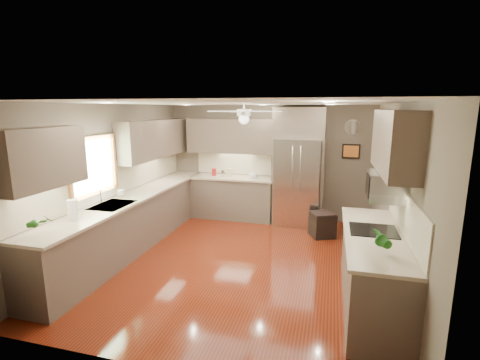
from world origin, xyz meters
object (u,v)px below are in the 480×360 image
at_px(soap_bottle, 122,192).
at_px(refrigerator, 298,169).
at_px(potted_plant_right, 382,239).
at_px(paper_towel, 72,211).
at_px(microwave, 385,186).
at_px(stool, 322,224).
at_px(canister_b, 223,173).
at_px(potted_plant_left, 42,222).
at_px(canister_c, 230,172).
at_px(canister_a, 214,172).
at_px(bowl, 253,177).

bearing_deg(soap_bottle, refrigerator, 38.25).
bearing_deg(potted_plant_right, paper_towel, 178.63).
relative_size(microwave, stool, 1.00).
bearing_deg(canister_b, potted_plant_right, -51.38).
height_order(soap_bottle, refrigerator, refrigerator).
xyz_separation_m(potted_plant_left, paper_towel, (-0.03, 0.55, -0.02)).
bearing_deg(canister_c, canister_a, 177.05).
distance_m(potted_plant_left, refrigerator, 4.81).
bearing_deg(paper_towel, canister_a, 77.49).
bearing_deg(potted_plant_left, bowl, 67.54).
xyz_separation_m(soap_bottle, bowl, (1.80, 2.19, -0.06)).
xyz_separation_m(microwave, paper_towel, (-3.99, -0.77, -0.40)).
bearing_deg(refrigerator, stool, -50.15).
relative_size(canister_b, stool, 0.26).
height_order(soap_bottle, paper_towel, paper_towel).
relative_size(canister_b, potted_plant_right, 0.46).
xyz_separation_m(soap_bottle, potted_plant_left, (0.13, -1.84, 0.07)).
bearing_deg(potted_plant_left, canister_b, 76.41).
distance_m(bowl, paper_towel, 3.88).
distance_m(canister_a, paper_towel, 3.63).
bearing_deg(microwave, potted_plant_right, -97.65).
bearing_deg(potted_plant_left, soap_bottle, 94.11).
xyz_separation_m(potted_plant_left, stool, (3.20, 3.35, -0.86)).
distance_m(soap_bottle, refrigerator, 3.53).
height_order(potted_plant_left, stool, potted_plant_left).
bearing_deg(paper_towel, refrigerator, 52.49).
distance_m(canister_a, potted_plant_left, 4.16).
height_order(canister_a, stool, canister_a).
height_order(canister_c, potted_plant_left, potted_plant_left).
bearing_deg(bowl, potted_plant_left, -112.46).
xyz_separation_m(canister_c, bowl, (0.54, -0.04, -0.07)).
height_order(canister_b, stool, canister_b).
distance_m(canister_b, soap_bottle, 2.47).
distance_m(refrigerator, stool, 1.29).
xyz_separation_m(potted_plant_right, stool, (-0.65, 2.89, -0.86)).
distance_m(canister_b, bowl, 0.69).
bearing_deg(canister_b, refrigerator, -0.80).
xyz_separation_m(canister_b, bowl, (0.69, -0.01, -0.05)).
bearing_deg(bowl, paper_towel, -115.98).
relative_size(canister_b, soap_bottle, 0.82).
distance_m(bowl, stool, 1.83).
height_order(canister_a, potted_plant_right, potted_plant_right).
xyz_separation_m(potted_plant_right, microwave, (0.12, 0.86, 0.38)).
bearing_deg(refrigerator, potted_plant_left, -123.24).
distance_m(canister_a, canister_c, 0.37).
xyz_separation_m(bowl, stool, (1.53, -0.68, -0.73)).
xyz_separation_m(canister_a, refrigerator, (1.88, -0.07, 0.17)).
xyz_separation_m(potted_plant_right, refrigerator, (-1.21, 3.57, 0.09)).
height_order(canister_c, refrigerator, refrigerator).
distance_m(canister_c, microwave, 3.98).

